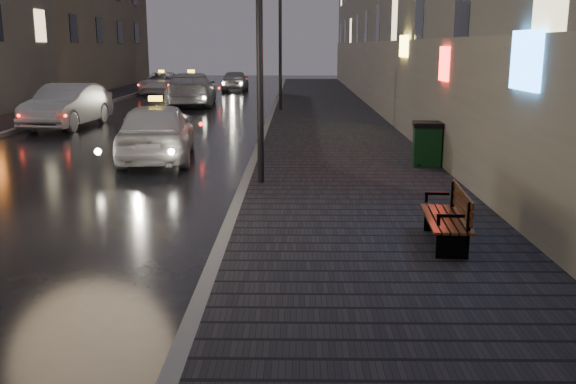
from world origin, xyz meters
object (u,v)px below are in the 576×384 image
lamp_far (280,35)px  car_far (235,81)px  lamp_near (259,22)px  bench (450,217)px  trash_bin (427,143)px  taxi_near (157,131)px  taxi_mid (192,89)px  car_left_mid (68,106)px  taxi_far (162,83)px

lamp_far → car_far: bearing=103.4°
car_far → lamp_near: bearing=95.8°
car_far → bench: bearing=99.9°
trash_bin → lamp_far: bearing=111.8°
lamp_near → taxi_near: bearing=130.1°
lamp_near → lamp_far: (0.00, 16.00, 0.00)m
lamp_far → taxi_mid: 6.50m
lamp_near → car_left_mid: (-7.89, 10.66, -2.68)m
car_left_mid → taxi_near: bearing=-50.8°
taxi_mid → trash_bin: bearing=111.6°
lamp_far → taxi_far: (-7.89, 11.85, -2.81)m
lamp_near → lamp_far: 16.00m
lamp_near → bench: 6.05m
lamp_near → taxi_near: size_ratio=1.14×
taxi_near → car_far: 27.00m
lamp_far → taxi_mid: lamp_far is taller
lamp_far → taxi_far: lamp_far is taller
lamp_far → trash_bin: (3.95, -13.90, -2.80)m
car_left_mid → taxi_far: (-0.00, 17.19, -0.12)m
bench → taxi_near: 9.91m
trash_bin → lamp_near: bearing=-146.0°
lamp_far → car_far: size_ratio=1.28×
lamp_near → taxi_mid: lamp_near is taller
taxi_near → car_left_mid: size_ratio=0.95×
taxi_near → taxi_mid: (-1.67, 16.15, 0.05)m
taxi_near → car_left_mid: bearing=-62.1°
lamp_near → car_far: 30.85m
bench → car_left_mid: size_ratio=0.34×
bench → taxi_near: size_ratio=0.36×
bench → car_far: 35.48m
car_far → lamp_far: bearing=102.7°
taxi_mid → car_far: 10.92m
trash_bin → taxi_far: 28.34m
taxi_far → car_far: 5.19m
trash_bin → taxi_mid: bearing=122.0°
trash_bin → taxi_far: (-11.84, 25.75, -0.01)m
lamp_near → car_left_mid: size_ratio=1.08×
lamp_near → lamp_far: size_ratio=1.00×
taxi_near → taxi_far: 24.81m
bench → trash_bin: size_ratio=1.56×
lamp_near → trash_bin: (3.95, 2.10, -2.80)m
trash_bin → taxi_mid: taxi_mid is taller
car_far → taxi_mid: bearing=83.0°
taxi_near → car_left_mid: car_left_mid is taller
taxi_mid → lamp_near: bearing=98.8°
taxi_mid → car_left_mid: bearing=65.8°
car_left_mid → lamp_near: bearing=-48.8°
trash_bin → taxi_mid: 19.57m
lamp_near → taxi_far: size_ratio=1.08×
car_left_mid → car_far: size_ratio=1.19×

